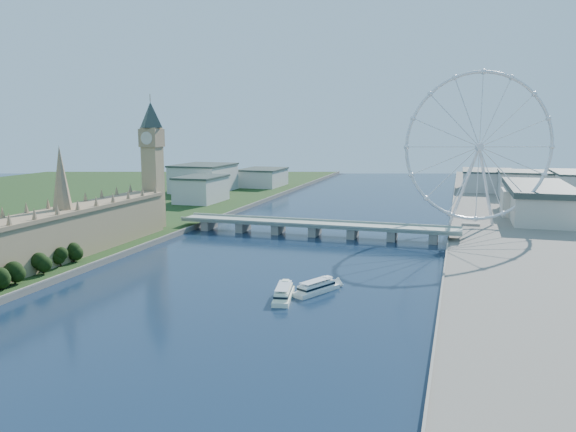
% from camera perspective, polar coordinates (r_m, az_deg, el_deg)
% --- Properties ---
extents(parliament_range, '(24.00, 200.00, 70.00)m').
position_cam_1_polar(parliament_range, '(376.93, -21.76, -1.60)').
color(parliament_range, tan).
rests_on(parliament_range, ground).
extents(big_ben, '(20.02, 20.02, 110.00)m').
position_cam_1_polar(big_ben, '(460.13, -13.65, 6.67)').
color(big_ben, tan).
rests_on(big_ben, ground).
extents(westminster_bridge, '(220.00, 22.00, 9.50)m').
position_cam_1_polar(westminster_bridge, '(437.78, 2.75, -1.10)').
color(westminster_bridge, gray).
rests_on(westminster_bridge, ground).
extents(london_eye, '(113.60, 39.12, 124.30)m').
position_cam_1_polar(london_eye, '(472.86, 18.86, 6.61)').
color(london_eye, silver).
rests_on(london_eye, ground).
extents(county_hall, '(54.00, 144.00, 35.00)m').
position_cam_1_polar(county_hall, '(558.00, 23.95, -0.35)').
color(county_hall, beige).
rests_on(county_hall, ground).
extents(city_skyline, '(505.00, 280.00, 32.00)m').
position_cam_1_polar(city_skyline, '(684.11, 11.41, 3.32)').
color(city_skyline, beige).
rests_on(city_skyline, ground).
extents(tour_boat_near, '(14.19, 33.44, 7.20)m').
position_cam_1_polar(tour_boat_near, '(280.55, -0.46, -8.40)').
color(tour_boat_near, white).
rests_on(tour_boat_near, ground).
extents(tour_boat_far, '(21.55, 31.85, 7.00)m').
position_cam_1_polar(tour_boat_far, '(290.65, 2.89, -7.78)').
color(tour_boat_far, white).
rests_on(tour_boat_far, ground).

